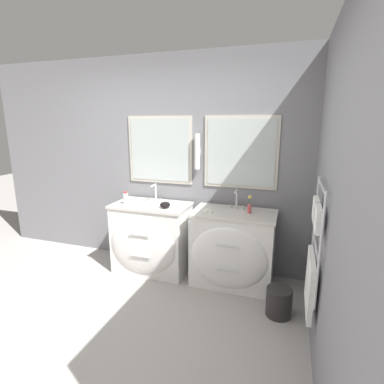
% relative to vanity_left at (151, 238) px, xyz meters
% --- Properties ---
extents(ground_plane, '(16.00, 16.00, 0.00)m').
position_rel_vanity_left_xyz_m(ground_plane, '(0.06, -1.49, -0.43)').
color(ground_plane, '#9E9993').
extents(wall_back, '(5.12, 0.15, 2.60)m').
position_rel_vanity_left_xyz_m(wall_back, '(0.08, 0.36, 0.88)').
color(wall_back, slate).
rests_on(wall_back, ground_plane).
extents(wall_right, '(0.13, 3.75, 2.60)m').
position_rel_vanity_left_xyz_m(wall_right, '(1.85, -0.67, 0.86)').
color(wall_right, slate).
rests_on(wall_right, ground_plane).
extents(vanity_left, '(0.92, 0.59, 0.85)m').
position_rel_vanity_left_xyz_m(vanity_left, '(0.00, 0.00, 0.00)').
color(vanity_left, white).
rests_on(vanity_left, ground_plane).
extents(vanity_right, '(0.92, 0.59, 0.85)m').
position_rel_vanity_left_xyz_m(vanity_right, '(1.01, 0.00, 0.00)').
color(vanity_right, white).
rests_on(vanity_right, ground_plane).
extents(faucet_left, '(0.17, 0.14, 0.22)m').
position_rel_vanity_left_xyz_m(faucet_left, '(0.00, 0.16, 0.53)').
color(faucet_left, silver).
rests_on(faucet_left, vanity_left).
extents(faucet_right, '(0.17, 0.14, 0.22)m').
position_rel_vanity_left_xyz_m(faucet_right, '(1.01, 0.16, 0.53)').
color(faucet_right, silver).
rests_on(faucet_right, vanity_right).
extents(toiletry_bottle, '(0.06, 0.06, 0.15)m').
position_rel_vanity_left_xyz_m(toiletry_bottle, '(-0.29, -0.05, 0.49)').
color(toiletry_bottle, silver).
rests_on(toiletry_bottle, vanity_left).
extents(amenity_bowl, '(0.12, 0.12, 0.07)m').
position_rel_vanity_left_xyz_m(amenity_bowl, '(0.23, -0.06, 0.46)').
color(amenity_bowl, black).
rests_on(amenity_bowl, vanity_left).
extents(flower_vase, '(0.04, 0.04, 0.20)m').
position_rel_vanity_left_xyz_m(flower_vase, '(1.17, 0.05, 0.50)').
color(flower_vase, '#CC4C51').
rests_on(flower_vase, vanity_right).
extents(soap_dish, '(0.10, 0.07, 0.04)m').
position_rel_vanity_left_xyz_m(soap_dish, '(0.74, -0.09, 0.44)').
color(soap_dish, white).
rests_on(soap_dish, vanity_right).
extents(waste_bin, '(0.25, 0.25, 0.28)m').
position_rel_vanity_left_xyz_m(waste_bin, '(1.55, -0.42, -0.29)').
color(waste_bin, '#282626').
rests_on(waste_bin, ground_plane).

